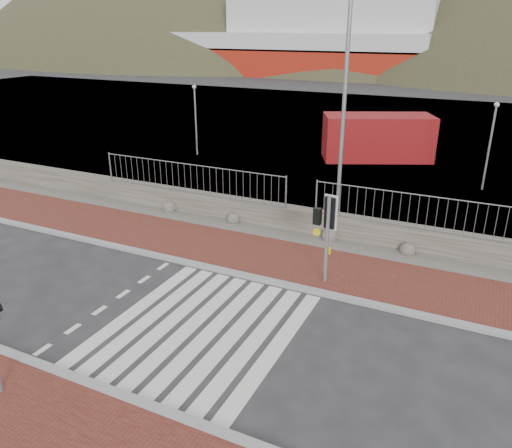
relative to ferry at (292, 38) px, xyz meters
The scene contains 15 objects.
ground 72.44m from the ferry, 70.05° to the right, with size 220.00×220.00×0.00m, color #28282B.
sidewalk_far 68.23m from the ferry, 68.75° to the right, with size 40.00×3.00×0.08m, color brown.
kerb_near 75.25m from the ferry, 70.83° to the right, with size 40.00×0.25×0.12m, color gray.
kerb_far 69.63m from the ferry, 69.20° to the right, with size 40.00×0.25×0.12m, color gray.
zebra_crossing 72.43m from the ferry, 70.05° to the right, with size 4.62×5.60×0.01m.
gravel_strip 66.38m from the ferry, 68.13° to the right, with size 40.00×1.50×0.06m, color #59544C.
stone_wall 65.61m from the ferry, 67.86° to the right, with size 40.00×0.60×0.90m, color #4A463D.
railing 65.66m from the ferry, 67.91° to the right, with size 18.07×0.07×1.22m.
quay 47.29m from the ferry, 58.36° to the right, with size 120.00×40.00×0.50m, color #4C4C4F.
water 25.72m from the ferry, 11.47° to the right, with size 220.00×50.00×0.05m, color #3F4C54.
ferry is the anchor object (origin of this frame).
hills_backdrop 46.83m from the ferry, 32.50° to the left, with size 254.00×90.00×100.00m.
traffic_signal_far 69.63m from the ferry, 67.38° to the right, with size 0.69×0.30×2.83m.
streetlight 65.20m from the ferry, 66.56° to the right, with size 1.81×0.42×8.55m.
shipping_container 54.42m from the ferry, 62.95° to the right, with size 6.12×2.55×2.55m, color maroon.
Camera 1 is at (6.06, -9.38, 7.37)m, focal length 35.00 mm.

